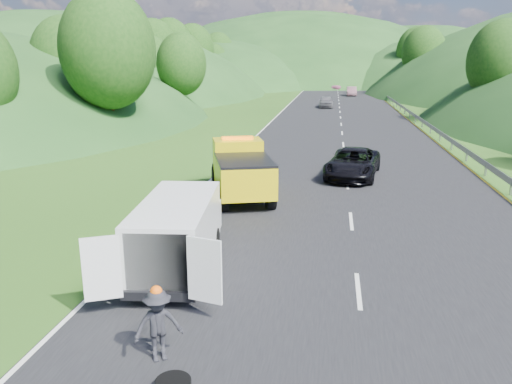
% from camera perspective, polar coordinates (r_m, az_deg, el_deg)
% --- Properties ---
extents(ground, '(320.00, 320.00, 0.00)m').
position_cam_1_polar(ground, '(15.74, 0.22, -7.38)').
color(ground, '#38661E').
rests_on(ground, ground).
extents(road_surface, '(14.00, 200.00, 0.02)m').
position_cam_1_polar(road_surface, '(54.75, 9.63, 8.39)').
color(road_surface, black).
rests_on(road_surface, ground).
extents(guardrail, '(0.06, 140.00, 1.52)m').
position_cam_1_polar(guardrail, '(67.68, 15.78, 9.23)').
color(guardrail, gray).
rests_on(guardrail, ground).
extents(tree_line_left, '(14.00, 140.00, 14.00)m').
position_cam_1_polar(tree_line_left, '(77.59, -7.27, 10.31)').
color(tree_line_left, '#2D5318').
rests_on(tree_line_left, ground).
extents(tree_line_right, '(14.00, 140.00, 14.00)m').
position_cam_1_polar(tree_line_right, '(77.52, 24.59, 9.10)').
color(tree_line_right, '#2D5318').
rests_on(tree_line_right, ground).
extents(hills_backdrop, '(201.00, 288.60, 44.00)m').
position_cam_1_polar(hills_backdrop, '(149.30, 10.59, 12.29)').
color(hills_backdrop, '#2D5B23').
rests_on(hills_backdrop, ground).
extents(tow_truck, '(3.87, 6.36, 2.57)m').
position_cam_1_polar(tow_truck, '(22.13, -1.76, 2.58)').
color(tow_truck, black).
rests_on(tow_truck, ground).
extents(white_van, '(3.24, 6.16, 2.11)m').
position_cam_1_polar(white_van, '(14.63, -8.90, -4.34)').
color(white_van, black).
rests_on(white_van, ground).
extents(woman, '(0.55, 0.65, 1.53)m').
position_cam_1_polar(woman, '(17.83, -9.42, -4.88)').
color(woman, silver).
rests_on(woman, ground).
extents(child, '(0.51, 0.43, 0.93)m').
position_cam_1_polar(child, '(16.34, -9.63, -6.74)').
color(child, '#CBBE6C').
rests_on(child, ground).
extents(worker, '(1.15, 1.01, 1.55)m').
position_cam_1_polar(worker, '(10.97, -10.91, -18.33)').
color(worker, black).
rests_on(worker, ground).
extents(suitcase, '(0.40, 0.23, 0.63)m').
position_cam_1_polar(suitcase, '(16.26, -14.57, -5.94)').
color(suitcase, '#504C3C').
rests_on(suitcase, ground).
extents(passing_suv, '(3.30, 5.66, 1.48)m').
position_cam_1_polar(passing_suv, '(26.69, 10.95, 1.67)').
color(passing_suv, black).
rests_on(passing_suv, ground).
extents(dist_car_a, '(1.75, 4.35, 1.48)m').
position_cam_1_polar(dist_car_a, '(66.22, 8.01, 9.53)').
color(dist_car_a, '#4F4D53').
rests_on(dist_car_a, ground).
extents(dist_car_b, '(1.64, 4.69, 1.55)m').
position_cam_1_polar(dist_car_b, '(89.11, 10.85, 10.74)').
color(dist_car_b, '#6C4852').
rests_on(dist_car_b, ground).
extents(dist_car_c, '(2.13, 5.24, 1.52)m').
position_cam_1_polar(dist_car_c, '(106.76, 9.08, 11.45)').
color(dist_car_c, '#AA5578').
rests_on(dist_car_c, ground).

